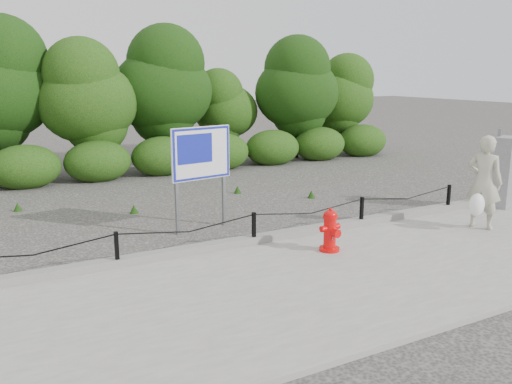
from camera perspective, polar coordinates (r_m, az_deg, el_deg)
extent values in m
plane|color=#2D2B28|center=(9.97, -0.22, -5.94)|extent=(90.00, 90.00, 0.00)
cube|color=gray|center=(8.36, 6.45, -9.47)|extent=(14.00, 4.00, 0.08)
cube|color=slate|center=(9.96, -0.36, -5.04)|extent=(14.00, 0.22, 0.14)
cube|color=black|center=(8.98, -14.44, -5.91)|extent=(0.06, 0.06, 0.60)
cube|color=black|center=(9.85, -0.23, -3.84)|extent=(0.06, 0.06, 0.60)
cube|color=black|center=(11.22, 11.06, -2.02)|extent=(0.06, 0.06, 0.60)
cube|color=black|center=(12.93, 19.61, -0.58)|extent=(0.06, 0.06, 0.60)
cylinder|color=black|center=(8.72, -22.52, -5.55)|extent=(2.50, 0.02, 0.02)
cylinder|color=black|center=(9.28, -7.03, -3.57)|extent=(2.50, 0.02, 0.02)
cylinder|color=black|center=(10.43, 5.81, -1.72)|extent=(2.50, 0.02, 0.02)
cylinder|color=black|center=(11.99, 15.70, -0.23)|extent=(2.50, 0.02, 0.02)
cylinder|color=black|center=(17.39, -17.01, 4.96)|extent=(0.18, 0.18, 2.03)
ellipsoid|color=#265213|center=(17.27, -17.31, 9.63)|extent=(3.00, 2.59, 3.24)
cylinder|color=black|center=(18.42, -9.65, 6.13)|extent=(0.18, 0.18, 2.27)
ellipsoid|color=#265213|center=(18.32, -9.84, 11.08)|extent=(3.36, 2.91, 3.64)
cylinder|color=black|center=(19.78, -3.13, 5.73)|extent=(0.18, 0.18, 1.59)
ellipsoid|color=#265213|center=(19.68, -3.17, 8.94)|extent=(2.35, 2.03, 2.54)
cylinder|color=black|center=(20.28, 4.27, 6.70)|extent=(0.18, 0.18, 2.16)
ellipsoid|color=#265213|center=(20.18, 4.35, 10.97)|extent=(3.20, 2.77, 3.46)
cylinder|color=black|center=(21.94, 8.77, 6.66)|extent=(0.18, 0.18, 1.87)
ellipsoid|color=#265213|center=(21.85, 8.88, 10.08)|extent=(2.77, 2.40, 2.99)
cylinder|color=red|center=(9.67, 7.72, -5.95)|extent=(0.38, 0.38, 0.06)
cylinder|color=red|center=(9.58, 7.78, -4.25)|extent=(0.23, 0.23, 0.54)
cylinder|color=red|center=(9.50, 7.83, -2.57)|extent=(0.28, 0.28, 0.05)
ellipsoid|color=red|center=(9.49, 7.83, -2.40)|extent=(0.24, 0.24, 0.17)
cylinder|color=red|center=(9.47, 7.85, -1.84)|extent=(0.06, 0.06, 0.05)
cylinder|color=red|center=(9.46, 7.10, -3.88)|extent=(0.11, 0.12, 0.11)
cylinder|color=red|center=(9.65, 8.47, -3.59)|extent=(0.11, 0.12, 0.11)
cylinder|color=red|center=(9.46, 8.41, -4.31)|extent=(0.16, 0.13, 0.15)
cylinder|color=slate|center=(9.48, 8.09, -4.76)|extent=(0.01, 0.05, 0.12)
imported|color=#AAA992|center=(11.64, 22.89, 0.96)|extent=(0.69, 0.81, 1.88)
ellipsoid|color=white|center=(11.36, 22.21, -1.25)|extent=(0.34, 0.26, 0.45)
cube|color=gray|center=(13.71, 24.67, 1.92)|extent=(0.71, 0.57, 1.63)
cube|color=slate|center=(13.83, 23.96, 2.42)|extent=(0.09, 0.09, 1.80)
cube|color=slate|center=(10.65, -8.40, 1.01)|extent=(0.07, 0.07, 2.11)
cube|color=slate|center=(11.21, -3.44, 1.71)|extent=(0.07, 0.07, 2.11)
cube|color=white|center=(10.79, -5.79, 4.08)|extent=(1.31, 0.23, 1.05)
cube|color=#1620A0|center=(10.77, -5.73, 4.06)|extent=(1.28, 0.19, 1.02)
cube|color=#1620A0|center=(10.67, -6.44, 4.54)|extent=(0.78, 0.12, 0.58)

